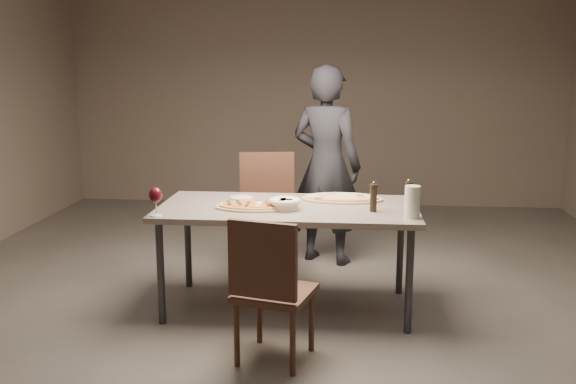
# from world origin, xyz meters

# --- Properties ---
(room) EXTENTS (7.00, 7.00, 7.00)m
(room) POSITION_xyz_m (0.00, 0.00, 1.40)
(room) COLOR #5B544E
(room) RESTS_ON ground
(dining_table) EXTENTS (1.80, 0.90, 0.75)m
(dining_table) POSITION_xyz_m (0.00, 0.00, 0.69)
(dining_table) COLOR slate
(dining_table) RESTS_ON ground
(zucchini_pizza) EXTENTS (0.52, 0.29, 0.05)m
(zucchini_pizza) POSITION_xyz_m (-0.23, -0.10, 0.77)
(zucchini_pizza) COLOR tan
(zucchini_pizza) RESTS_ON dining_table
(ham_pizza) EXTENTS (0.59, 0.33, 0.04)m
(ham_pizza) POSITION_xyz_m (0.37, 0.23, 0.77)
(ham_pizza) COLOR tan
(ham_pizza) RESTS_ON dining_table
(bread_basket) EXTENTS (0.22, 0.22, 0.08)m
(bread_basket) POSITION_xyz_m (-0.01, -0.11, 0.80)
(bread_basket) COLOR beige
(bread_basket) RESTS_ON dining_table
(oil_dish) EXTENTS (0.12, 0.12, 0.01)m
(oil_dish) POSITION_xyz_m (-0.03, 0.21, 0.76)
(oil_dish) COLOR white
(oil_dish) RESTS_ON dining_table
(pepper_mill_left) EXTENTS (0.05, 0.05, 0.21)m
(pepper_mill_left) POSITION_xyz_m (0.59, -0.12, 0.85)
(pepper_mill_left) COLOR black
(pepper_mill_left) RESTS_ON dining_table
(pepper_mill_right) EXTENTS (0.05, 0.05, 0.20)m
(pepper_mill_right) POSITION_xyz_m (0.83, 0.01, 0.85)
(pepper_mill_right) COLOR black
(pepper_mill_right) RESTS_ON dining_table
(carafe) EXTENTS (0.10, 0.10, 0.21)m
(carafe) POSITION_xyz_m (0.83, -0.27, 0.86)
(carafe) COLOR silver
(carafe) RESTS_ON dining_table
(wine_glass) EXTENTS (0.09, 0.09, 0.19)m
(wine_glass) POSITION_xyz_m (-0.83, -0.38, 0.89)
(wine_glass) COLOR silver
(wine_glass) RESTS_ON dining_table
(side_plate) EXTENTS (0.16, 0.16, 0.01)m
(side_plate) POSITION_xyz_m (-0.37, 0.22, 0.76)
(side_plate) COLOR white
(side_plate) RESTS_ON dining_table
(chair_near) EXTENTS (0.51, 0.51, 0.89)m
(chair_near) POSITION_xyz_m (-0.02, -0.90, 0.50)
(chair_near) COLOR #42281B
(chair_near) RESTS_ON ground
(chair_far) EXTENTS (0.55, 0.55, 1.00)m
(chair_far) POSITION_xyz_m (-0.24, 0.75, 0.56)
(chair_far) COLOR #42281B
(chair_far) RESTS_ON ground
(diner) EXTENTS (0.74, 0.62, 1.72)m
(diner) POSITION_xyz_m (0.23, 1.14, 0.86)
(diner) COLOR black
(diner) RESTS_ON ground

